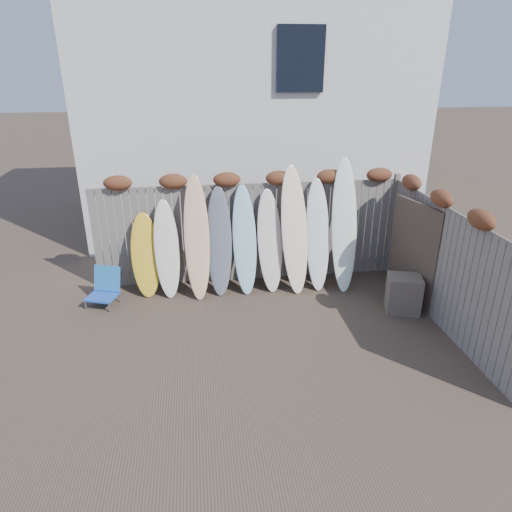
{
  "coord_description": "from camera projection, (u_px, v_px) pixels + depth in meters",
  "views": [
    {
      "loc": [
        -0.98,
        -6.1,
        4.11
      ],
      "look_at": [
        0.0,
        1.2,
        1.0
      ],
      "focal_mm": 32.0,
      "sensor_mm": 36.0,
      "label": 1
    }
  ],
  "objects": [
    {
      "name": "surfboard_0",
      "position": [
        146.0,
        255.0,
        8.6
      ],
      "size": [
        0.57,
        0.6,
        1.56
      ],
      "primitive_type": "ellipsoid",
      "rotation": [
        -0.31,
        0.0,
        0.07
      ],
      "color": "gold",
      "rests_on": "ground"
    },
    {
      "name": "surfboard_6",
      "position": [
        294.0,
        230.0,
        8.7
      ],
      "size": [
        0.57,
        0.87,
        2.38
      ],
      "primitive_type": "ellipsoid",
      "rotation": [
        -0.31,
        0.0,
        0.07
      ],
      "color": "#FEEACA",
      "rests_on": "ground"
    },
    {
      "name": "surfboard_8",
      "position": [
        344.0,
        225.0,
        8.77
      ],
      "size": [
        0.57,
        0.92,
        2.49
      ],
      "primitive_type": "ellipsoid",
      "rotation": [
        -0.31,
        0.0,
        -0.1
      ],
      "color": "white",
      "rests_on": "ground"
    },
    {
      "name": "surfboard_4",
      "position": [
        245.0,
        240.0,
        8.68
      ],
      "size": [
        0.47,
        0.73,
        2.03
      ],
      "primitive_type": "ellipsoid",
      "rotation": [
        -0.31,
        0.0,
        0.03
      ],
      "color": "#93C9DA",
      "rests_on": "ground"
    },
    {
      "name": "lattice_panel",
      "position": [
        413.0,
        253.0,
        8.25
      ],
      "size": [
        0.33,
        1.24,
        1.89
      ],
      "primitive_type": "cube",
      "rotation": [
        0.0,
        0.0,
        0.22
      ],
      "color": "#443929",
      "rests_on": "ground"
    },
    {
      "name": "surfboard_2",
      "position": [
        197.0,
        238.0,
        8.47
      ],
      "size": [
        0.47,
        0.79,
        2.25
      ],
      "primitive_type": "ellipsoid",
      "rotation": [
        -0.31,
        0.0,
        0.0
      ],
      "color": "#FEAF93",
      "rests_on": "ground"
    },
    {
      "name": "back_fence",
      "position": [
        251.0,
        224.0,
        9.02
      ],
      "size": [
        6.05,
        0.28,
        2.24
      ],
      "color": "slate",
      "rests_on": "ground"
    },
    {
      "name": "surfboard_5",
      "position": [
        270.0,
        241.0,
        8.78
      ],
      "size": [
        0.52,
        0.72,
        1.93
      ],
      "primitive_type": "ellipsoid",
      "rotation": [
        -0.31,
        0.0,
        0.07
      ],
      "color": "silver",
      "rests_on": "ground"
    },
    {
      "name": "surfboard_3",
      "position": [
        219.0,
        241.0,
        8.63
      ],
      "size": [
        0.52,
        0.74,
        2.01
      ],
      "primitive_type": "ellipsoid",
      "rotation": [
        -0.31,
        0.0,
        -0.06
      ],
      "color": "slate",
      "rests_on": "ground"
    },
    {
      "name": "surfboard_1",
      "position": [
        167.0,
        249.0,
        8.56
      ],
      "size": [
        0.52,
        0.68,
        1.8
      ],
      "primitive_type": "ellipsoid",
      "rotation": [
        -0.31,
        0.0,
        0.09
      ],
      "color": "silver",
      "rests_on": "ground"
    },
    {
      "name": "ground",
      "position": [
        266.0,
        342.0,
        7.29
      ],
      "size": [
        80.0,
        80.0,
        0.0
      ],
      "primitive_type": "plane",
      "color": "#493A2D"
    },
    {
      "name": "beach_chair",
      "position": [
        105.0,
        288.0,
        8.38
      ],
      "size": [
        0.66,
        0.68,
        0.68
      ],
      "color": "blue",
      "rests_on": "ground"
    },
    {
      "name": "surfboard_7",
      "position": [
        317.0,
        235.0,
        8.84
      ],
      "size": [
        0.49,
        0.76,
        2.11
      ],
      "primitive_type": "ellipsoid",
      "rotation": [
        -0.31,
        0.0,
        -0.04
      ],
      "color": "white",
      "rests_on": "ground"
    },
    {
      "name": "right_fence",
      "position": [
        445.0,
        261.0,
        7.44
      ],
      "size": [
        0.28,
        4.4,
        2.24
      ],
      "color": "slate",
      "rests_on": "ground"
    },
    {
      "name": "wooden_crate",
      "position": [
        404.0,
        294.0,
        8.11
      ],
      "size": [
        0.68,
        0.62,
        0.67
      ],
      "primitive_type": "cube",
      "rotation": [
        0.0,
        0.0,
        -0.28
      ],
      "color": "#51433D",
      "rests_on": "ground"
    },
    {
      "name": "house",
      "position": [
        248.0,
        101.0,
        12.04
      ],
      "size": [
        8.5,
        5.5,
        6.33
      ],
      "color": "silver",
      "rests_on": "ground"
    }
  ]
}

